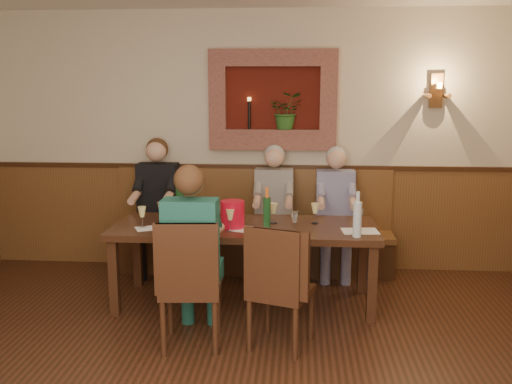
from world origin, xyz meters
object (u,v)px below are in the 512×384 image
dining_table (245,233)px  person_chair_front (193,268)px  chair_near_right (280,312)px  person_bench_right (335,224)px  spittoon_bucket (233,214)px  wine_bottle_green_a (267,212)px  person_bench_left (157,218)px  chair_near_left (191,309)px  bench (253,242)px  wine_bottle_green_b (180,203)px  water_bottle (357,218)px  person_bench_mid (273,222)px

dining_table → person_chair_front: person_chair_front is taller
chair_near_right → person_bench_right: (0.52, 1.71, 0.28)m
chair_near_right → spittoon_bucket: bearing=139.2°
wine_bottle_green_a → spittoon_bucket: bearing=173.7°
person_bench_left → spittoon_bucket: person_bench_left is taller
wine_bottle_green_a → chair_near_left: bearing=-124.7°
chair_near_right → person_chair_front: 0.76m
bench → chair_near_left: bearing=-100.2°
person_bench_right → wine_bottle_green_a: size_ratio=3.67×
spittoon_bucket → wine_bottle_green_b: size_ratio=0.59×
person_bench_right → spittoon_bucket: (-0.98, -0.93, 0.30)m
person_bench_right → spittoon_bucket: person_bench_right is taller
spittoon_bucket → wine_bottle_green_a: wine_bottle_green_a is taller
wine_bottle_green_a → water_bottle: water_bottle is taller
spittoon_bucket → dining_table: bearing=43.5°
person_chair_front → water_bottle: bearing=18.7°
dining_table → bench: bearing=90.0°
chair_near_left → person_chair_front: (-0.00, 0.13, 0.29)m
water_bottle → person_chair_front: bearing=-161.3°
dining_table → spittoon_bucket: spittoon_bucket is taller
spittoon_bucket → water_bottle: 1.11m
dining_table → wine_bottle_green_b: wine_bottle_green_b is taller
person_bench_mid → person_bench_right: bearing=0.0°
dining_table → person_bench_left: size_ratio=1.65×
person_bench_mid → person_bench_right: person_bench_mid is taller
bench → person_bench_mid: bearing=-24.7°
person_bench_left → person_bench_mid: (1.26, 0.00, -0.03)m
dining_table → water_bottle: water_bottle is taller
person_chair_front → spittoon_bucket: person_chair_front is taller
bench → water_bottle: size_ratio=7.72×
person_bench_right → water_bottle: 1.22m
dining_table → wine_bottle_green_a: 0.34m
chair_near_left → chair_near_right: chair_near_left is taller
chair_near_right → spittoon_bucket: (-0.45, 0.78, 0.59)m
bench → chair_near_right: size_ratio=3.05×
bench → water_bottle: water_bottle is taller
dining_table → person_bench_left: 1.33m
spittoon_bucket → chair_near_left: bearing=-106.0°
person_bench_left → water_bottle: 2.35m
dining_table → chair_near_left: 1.04m
bench → person_bench_mid: (0.23, -0.10, 0.25)m
person_chair_front → spittoon_bucket: (0.24, 0.68, 0.28)m
person_bench_mid → person_chair_front: (-0.56, -1.62, 0.02)m
spittoon_bucket → water_bottle: water_bottle is taller
water_bottle → chair_near_right: bearing=-139.0°
bench → person_bench_right: (0.88, -0.10, 0.24)m
person_chair_front → wine_bottle_green_a: bearing=50.0°
wine_bottle_green_a → water_bottle: 0.80m
spittoon_bucket → water_bottle: size_ratio=0.63×
chair_near_right → person_bench_mid: size_ratio=0.71×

